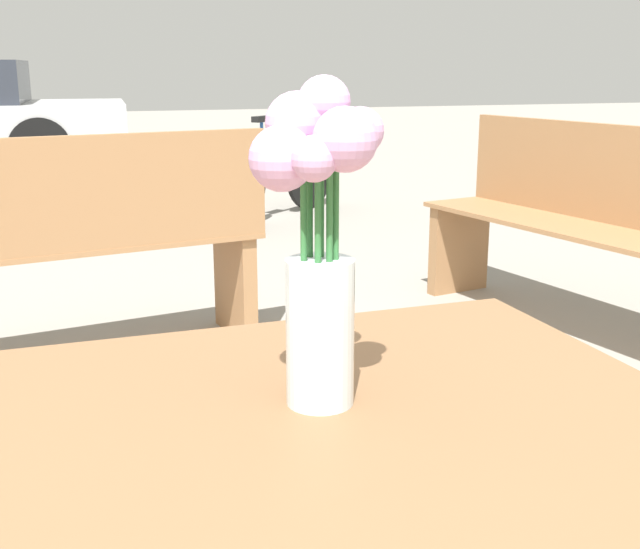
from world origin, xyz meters
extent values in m
cube|color=brown|center=(0.00, 0.00, 0.70)|extent=(0.78, 0.79, 0.03)
cylinder|color=brown|center=(0.32, 0.34, 0.34)|extent=(0.05, 0.05, 0.68)
cylinder|color=silver|center=(-0.02, 0.09, 0.79)|extent=(0.07, 0.07, 0.16)
cylinder|color=silver|center=(-0.02, 0.09, 0.76)|extent=(0.07, 0.07, 0.09)
cylinder|color=#337038|center=(0.00, 0.09, 0.86)|extent=(0.01, 0.01, 0.27)
sphere|color=#CC99C6|center=(0.02, 0.09, 1.01)|extent=(0.05, 0.05, 0.05)
cylinder|color=#337038|center=(-0.01, 0.11, 0.87)|extent=(0.01, 0.01, 0.30)
sphere|color=#CC99C6|center=(0.00, 0.13, 1.04)|extent=(0.06, 0.06, 0.06)
cylinder|color=#337038|center=(-0.02, 0.11, 0.86)|extent=(0.01, 0.01, 0.27)
sphere|color=#CC99C6|center=(-0.03, 0.13, 1.02)|extent=(0.07, 0.07, 0.07)
cylinder|color=#337038|center=(-0.03, 0.10, 0.84)|extent=(0.01, 0.01, 0.24)
sphere|color=#CC99C6|center=(-0.06, 0.10, 0.98)|extent=(0.07, 0.07, 0.07)
cylinder|color=#337038|center=(-0.02, 0.08, 0.85)|extent=(0.01, 0.01, 0.25)
sphere|color=#CC99C6|center=(-0.03, 0.06, 0.99)|extent=(0.05, 0.05, 0.05)
cylinder|color=#337038|center=(-0.01, 0.08, 0.85)|extent=(0.01, 0.01, 0.26)
sphere|color=#CC99C6|center=(0.00, 0.06, 1.00)|extent=(0.07, 0.07, 0.07)
cube|color=#9E7047|center=(-0.32, 2.31, 0.44)|extent=(1.61, 0.61, 0.02)
cube|color=#9E7047|center=(-0.29, 2.15, 0.65)|extent=(1.56, 0.29, 0.40)
cube|color=#9E7047|center=(0.40, 2.43, 0.21)|extent=(0.11, 0.33, 0.43)
cube|color=#9E7047|center=(1.74, 1.90, 0.44)|extent=(0.69, 1.81, 0.02)
cube|color=#9E7047|center=(1.90, 1.93, 0.65)|extent=(0.38, 1.74, 0.40)
cube|color=#9E7047|center=(1.58, 2.71, 0.21)|extent=(0.33, 0.12, 0.43)
cylinder|color=black|center=(0.91, 4.60, 0.32)|extent=(0.51, 0.44, 0.64)
cylinder|color=black|center=(1.63, 5.20, 0.32)|extent=(0.51, 0.44, 0.64)
cube|color=#235199|center=(1.27, 4.90, 0.53)|extent=(0.66, 0.56, 0.03)
cylinder|color=#235199|center=(1.14, 4.79, 0.63)|extent=(0.02, 0.02, 0.19)
cube|color=black|center=(1.14, 4.79, 0.72)|extent=(0.16, 0.15, 0.04)
cube|color=#235199|center=(1.59, 5.17, 0.67)|extent=(0.31, 0.36, 0.02)
cylinder|color=black|center=(-0.25, 9.23, 0.30)|extent=(0.61, 0.22, 0.60)
cylinder|color=black|center=(-0.35, 7.66, 0.30)|extent=(0.61, 0.22, 0.60)
camera|label=1|loc=(-0.28, -0.69, 1.07)|focal=45.00mm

